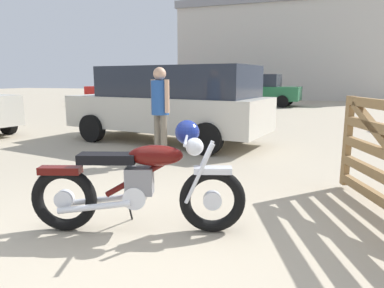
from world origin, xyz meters
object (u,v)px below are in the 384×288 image
at_px(white_estate_far, 127,90).
at_px(silver_sedan_mid, 260,90).
at_px(vintage_motorcycle, 144,182).
at_px(red_hatchback_near, 170,102).
at_px(dark_sedan_left, 169,91).
at_px(bystander, 160,105).

distance_m(white_estate_far, silver_sedan_mid, 7.26).
bearing_deg(vintage_motorcycle, silver_sedan_mid, 76.60).
relative_size(red_hatchback_near, dark_sedan_left, 1.01).
xyz_separation_m(red_hatchback_near, white_estate_far, (-6.59, 9.60, -0.10)).
height_order(bystander, dark_sedan_left, dark_sedan_left).
height_order(vintage_motorcycle, silver_sedan_mid, silver_sedan_mid).
bearing_deg(bystander, red_hatchback_near, 45.60).
bearing_deg(vintage_motorcycle, dark_sedan_left, 93.85).
bearing_deg(bystander, silver_sedan_mid, 28.82).
relative_size(red_hatchback_near, white_estate_far, 1.14).
relative_size(vintage_motorcycle, dark_sedan_left, 0.41).
xyz_separation_m(red_hatchback_near, dark_sedan_left, (-2.62, 6.10, 0.00)).
height_order(dark_sedan_left, silver_sedan_mid, dark_sedan_left).
xyz_separation_m(dark_sedan_left, silver_sedan_mid, (2.98, 5.59, -0.10)).
bearing_deg(vintage_motorcycle, red_hatchback_near, 91.72).
relative_size(vintage_motorcycle, red_hatchback_near, 0.41).
xyz_separation_m(vintage_motorcycle, white_estate_far, (-8.21, 14.18, 0.34)).
bearing_deg(dark_sedan_left, white_estate_far, -33.18).
distance_m(white_estate_far, dark_sedan_left, 5.29).
xyz_separation_m(red_hatchback_near, silver_sedan_mid, (0.36, 11.69, -0.10)).
bearing_deg(dark_sedan_left, vintage_motorcycle, 119.96).
bearing_deg(bystander, dark_sedan_left, 49.60).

